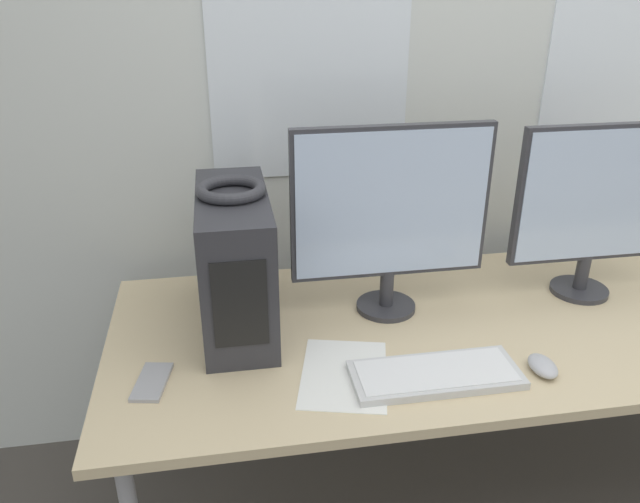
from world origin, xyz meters
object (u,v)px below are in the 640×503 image
Objects in this scene: monitor_right_near at (596,203)px; cell_phone at (152,382)px; mouse at (543,366)px; pc_tower at (236,261)px; headphones at (231,189)px; keyboard at (435,374)px; monitor_main at (391,211)px.

monitor_right_near is 1.33m from cell_phone.
monitor_right_near reaches higher than mouse.
pc_tower is 0.39m from cell_phone.
headphones is 0.70m from keyboard.
mouse is at bearing -26.47° from headphones.
keyboard is at bearing -37.00° from headphones.
keyboard is (0.46, -0.35, -0.18)m from pc_tower.
monitor_main reaches higher than monitor_right_near.
mouse is (0.74, -0.37, -0.18)m from pc_tower.
cell_phone is (-0.22, -0.26, -0.39)m from headphones.
mouse is at bearing -26.42° from pc_tower.
monitor_right_near is 3.30× the size of cell_phone.
monitor_main is 0.46m from keyboard.
pc_tower reaches higher than cell_phone.
headphones reaches higher than keyboard.
cell_phone is (-1.28, -0.26, -0.29)m from monitor_right_near.
cell_phone is (-0.96, 0.11, -0.01)m from mouse.
monitor_right_near is 0.56m from mouse.
monitor_main reaches higher than cell_phone.
pc_tower is 0.84m from mouse.
keyboard is at bearing 176.29° from mouse.
keyboard is at bearing -149.26° from monitor_right_near.
monitor_main is 5.49× the size of mouse.
mouse is 0.97m from cell_phone.
monitor_main is at bearing 32.13° from cell_phone.
monitor_right_near is at bearing -0.07° from monitor_main.
pc_tower reaches higher than mouse.
headphones is 0.91m from mouse.
monitor_right_near is (1.05, 0.00, -0.10)m from headphones.
mouse is (0.27, -0.02, 0.01)m from keyboard.
headphones is 0.33× the size of monitor_main.
headphones is 1.06m from monitor_right_near.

